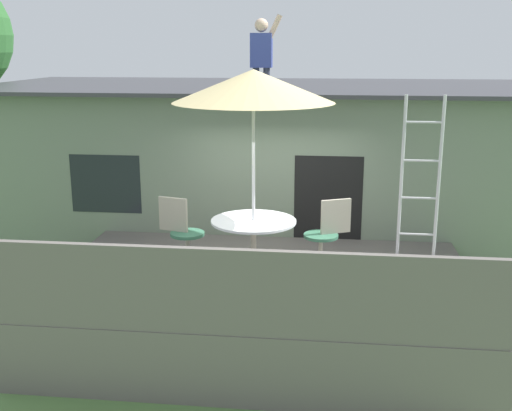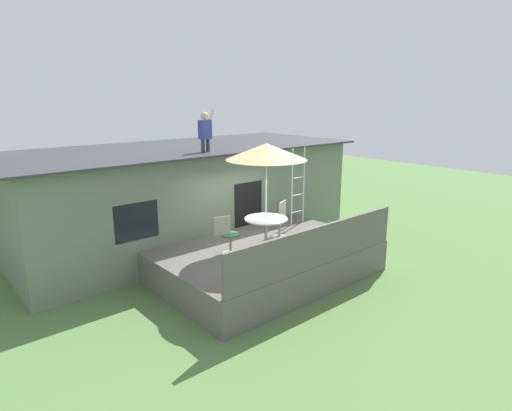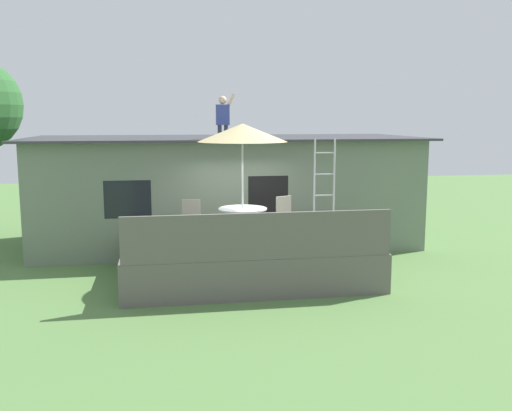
# 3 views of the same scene
# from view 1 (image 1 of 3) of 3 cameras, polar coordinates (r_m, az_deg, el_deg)

# --- Properties ---
(ground_plane) EXTENTS (40.00, 40.00, 0.00)m
(ground_plane) POSITION_cam_1_polar(r_m,az_deg,el_deg) (8.26, 0.53, -11.45)
(ground_plane) COLOR #567F42
(house) EXTENTS (10.50, 4.50, 2.94)m
(house) POSITION_cam_1_polar(r_m,az_deg,el_deg) (11.23, 2.51, 3.46)
(house) COLOR slate
(house) RESTS_ON ground
(deck) EXTENTS (5.25, 3.59, 0.80)m
(deck) POSITION_cam_1_polar(r_m,az_deg,el_deg) (8.10, 0.53, -8.90)
(deck) COLOR #605B56
(deck) RESTS_ON ground
(deck_railing) EXTENTS (5.15, 0.08, 0.90)m
(deck_railing) POSITION_cam_1_polar(r_m,az_deg,el_deg) (6.17, -1.20, -8.00)
(deck_railing) COLOR #605B56
(deck_railing) RESTS_ON deck
(patio_table) EXTENTS (1.04, 1.04, 0.74)m
(patio_table) POSITION_cam_1_polar(r_m,az_deg,el_deg) (7.63, -0.22, -2.49)
(patio_table) COLOR #A59E8C
(patio_table) RESTS_ON deck
(patio_umbrella) EXTENTS (1.90, 1.90, 2.54)m
(patio_umbrella) POSITION_cam_1_polar(r_m,az_deg,el_deg) (7.32, -0.24, 10.83)
(patio_umbrella) COLOR silver
(patio_umbrella) RESTS_ON deck
(step_ladder) EXTENTS (0.52, 0.04, 2.20)m
(step_ladder) POSITION_cam_1_polar(r_m,az_deg,el_deg) (8.46, 14.75, 2.31)
(step_ladder) COLOR silver
(step_ladder) RESTS_ON deck
(person_figure) EXTENTS (0.47, 0.20, 1.11)m
(person_figure) POSITION_cam_1_polar(r_m,az_deg,el_deg) (9.57, 0.55, 14.08)
(person_figure) COLOR #33384C
(person_figure) RESTS_ON house
(patio_chair_left) EXTENTS (0.61, 0.44, 0.92)m
(patio_chair_left) POSITION_cam_1_polar(r_m,az_deg,el_deg) (8.10, -6.73, -2.55)
(patio_chair_left) COLOR #A59E8C
(patio_chair_left) RESTS_ON deck
(patio_chair_right) EXTENTS (0.59, 0.44, 0.92)m
(patio_chair_right) POSITION_cam_1_polar(r_m,az_deg,el_deg) (8.00, 6.42, -2.74)
(patio_chair_right) COLOR #A59E8C
(patio_chair_right) RESTS_ON deck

